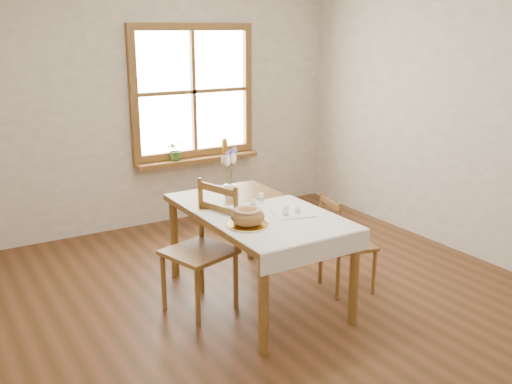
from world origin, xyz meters
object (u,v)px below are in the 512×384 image
Objects in this scene: chair_left at (199,250)px; bread_plate at (248,225)px; flower_vase at (230,192)px; chair_right at (348,243)px; dining_table at (256,221)px.

chair_left is 3.44× the size of bread_plate.
chair_left reaches higher than flower_vase.
flower_vase reaches higher than chair_right.
flower_vase is (0.47, 0.35, 0.31)m from chair_left.
dining_table is 0.51m from chair_left.
chair_left is (-0.48, 0.06, -0.17)m from dining_table.
chair_left reaches higher than chair_right.
chair_right is (1.22, -0.31, -0.08)m from chair_left.
chair_left is 0.66m from flower_vase.
flower_vase reaches higher than bread_plate.
chair_right is 1.06m from bread_plate.
chair_left is 0.51m from bread_plate.
chair_right is at bearing -19.06° from dining_table.
chair_right reaches higher than dining_table.
chair_right is 2.86× the size of bread_plate.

